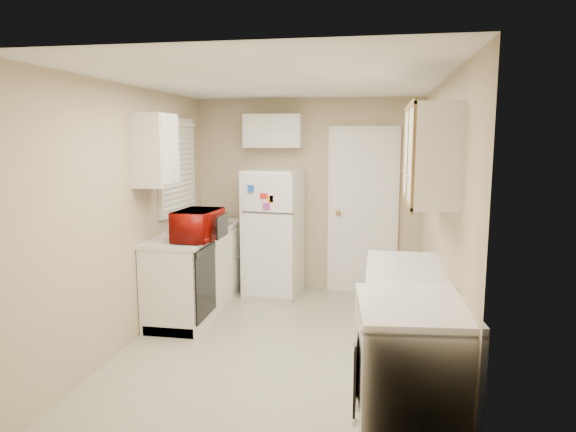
# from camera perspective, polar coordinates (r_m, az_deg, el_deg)

# --- Properties ---
(floor) EXTENTS (3.80, 3.80, 0.00)m
(floor) POSITION_cam_1_polar(r_m,az_deg,el_deg) (4.93, -1.03, -14.22)
(floor) COLOR #BBB7A4
(floor) RESTS_ON ground
(ceiling) EXTENTS (3.80, 3.80, 0.00)m
(ceiling) POSITION_cam_1_polar(r_m,az_deg,el_deg) (4.57, -1.12, 14.72)
(ceiling) COLOR white
(ceiling) RESTS_ON floor
(wall_left) EXTENTS (3.80, 3.80, 0.00)m
(wall_left) POSITION_cam_1_polar(r_m,az_deg,el_deg) (5.05, -16.86, 0.13)
(wall_left) COLOR tan
(wall_left) RESTS_ON floor
(wall_right) EXTENTS (3.80, 3.80, 0.00)m
(wall_right) POSITION_cam_1_polar(r_m,az_deg,el_deg) (4.55, 16.52, -0.78)
(wall_right) COLOR tan
(wall_right) RESTS_ON floor
(wall_back) EXTENTS (2.80, 2.80, 0.00)m
(wall_back) POSITION_cam_1_polar(r_m,az_deg,el_deg) (6.46, 2.14, 2.30)
(wall_back) COLOR tan
(wall_back) RESTS_ON floor
(wall_front) EXTENTS (2.80, 2.80, 0.00)m
(wall_front) POSITION_cam_1_polar(r_m,az_deg,el_deg) (2.80, -8.54, -6.36)
(wall_front) COLOR tan
(wall_front) RESTS_ON floor
(left_counter) EXTENTS (0.60, 1.80, 0.90)m
(left_counter) POSITION_cam_1_polar(r_m,az_deg,el_deg) (5.89, -9.97, -5.87)
(left_counter) COLOR silver
(left_counter) RESTS_ON floor
(dishwasher) EXTENTS (0.03, 0.58, 0.72)m
(dishwasher) POSITION_cam_1_polar(r_m,az_deg,el_deg) (5.24, -9.21, -7.24)
(dishwasher) COLOR black
(dishwasher) RESTS_ON floor
(sink) EXTENTS (0.54, 0.74, 0.16)m
(sink) POSITION_cam_1_polar(r_m,az_deg,el_deg) (5.94, -9.58, -1.69)
(sink) COLOR gray
(sink) RESTS_ON left_counter
(microwave) EXTENTS (0.57, 0.34, 0.37)m
(microwave) POSITION_cam_1_polar(r_m,az_deg,el_deg) (5.21, -9.95, -1.04)
(microwave) COLOR #980D06
(microwave) RESTS_ON left_counter
(soap_bottle) EXTENTS (0.10, 0.10, 0.16)m
(soap_bottle) POSITION_cam_1_polar(r_m,az_deg,el_deg) (6.35, -7.99, 0.29)
(soap_bottle) COLOR silver
(soap_bottle) RESTS_ON left_counter
(window_blinds) EXTENTS (0.10, 0.98, 1.08)m
(window_blinds) POSITION_cam_1_polar(r_m,az_deg,el_deg) (5.95, -12.14, 5.43)
(window_blinds) COLOR silver
(window_blinds) RESTS_ON wall_left
(upper_cabinet_left) EXTENTS (0.30, 0.45, 0.70)m
(upper_cabinet_left) POSITION_cam_1_polar(r_m,az_deg,el_deg) (5.14, -14.54, 7.08)
(upper_cabinet_left) COLOR silver
(upper_cabinet_left) RESTS_ON wall_left
(refrigerator) EXTENTS (0.70, 0.69, 1.54)m
(refrigerator) POSITION_cam_1_polar(r_m,az_deg,el_deg) (6.29, -1.64, -1.84)
(refrigerator) COLOR white
(refrigerator) RESTS_ON floor
(cabinet_over_fridge) EXTENTS (0.70, 0.30, 0.40)m
(cabinet_over_fridge) POSITION_cam_1_polar(r_m,az_deg,el_deg) (6.34, -1.64, 9.43)
(cabinet_over_fridge) COLOR silver
(cabinet_over_fridge) RESTS_ON wall_back
(interior_door) EXTENTS (0.86, 0.06, 2.08)m
(interior_door) POSITION_cam_1_polar(r_m,az_deg,el_deg) (6.38, 8.32, 0.51)
(interior_door) COLOR white
(interior_door) RESTS_ON floor
(right_counter) EXTENTS (0.60, 2.00, 0.90)m
(right_counter) POSITION_cam_1_polar(r_m,az_deg,el_deg) (3.95, 12.93, -13.39)
(right_counter) COLOR silver
(right_counter) RESTS_ON floor
(stove) EXTENTS (0.72, 0.85, 0.96)m
(stove) POSITION_cam_1_polar(r_m,az_deg,el_deg) (3.34, 13.47, -17.08)
(stove) COLOR white
(stove) RESTS_ON floor
(upper_cabinet_right) EXTENTS (0.30, 1.20, 0.70)m
(upper_cabinet_right) POSITION_cam_1_polar(r_m,az_deg,el_deg) (3.98, 15.55, 6.64)
(upper_cabinet_right) COLOR silver
(upper_cabinet_right) RESTS_ON wall_right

